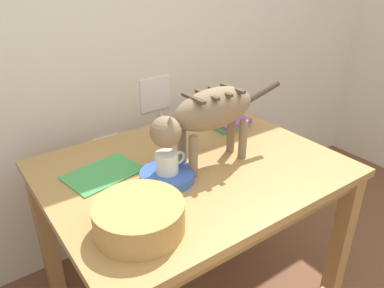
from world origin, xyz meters
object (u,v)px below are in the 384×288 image
object	(u,v)px
cat	(208,114)
wicker_basket	(139,217)
magazine	(103,173)
book_stack	(230,123)
dining_table	(192,183)
coffee_mug	(167,162)
saucer_bowl	(167,176)

from	to	relation	value
cat	wicker_basket	distance (m)	0.51
cat	magazine	size ratio (longest dim) A/B	2.25
book_stack	dining_table	bearing A→B (deg)	-152.27
book_stack	wicker_basket	xyz separation A→B (m)	(-0.77, -0.45, 0.03)
dining_table	magazine	size ratio (longest dim) A/B	4.13
cat	wicker_basket	bearing A→B (deg)	114.89
coffee_mug	magazine	world-z (taller)	coffee_mug
cat	magazine	distance (m)	0.49
magazine	saucer_bowl	bearing A→B (deg)	-55.53
dining_table	coffee_mug	size ratio (longest dim) A/B	9.22
saucer_bowl	coffee_mug	world-z (taller)	coffee_mug
dining_table	saucer_bowl	bearing A→B (deg)	-165.46
saucer_bowl	book_stack	xyz separation A→B (m)	(0.54, 0.24, 0.00)
book_stack	wicker_basket	world-z (taller)	wicker_basket
dining_table	coffee_mug	world-z (taller)	coffee_mug
cat	book_stack	distance (m)	0.46
cat	wicker_basket	xyz separation A→B (m)	(-0.43, -0.21, -0.18)
dining_table	saucer_bowl	xyz separation A→B (m)	(-0.15, -0.04, 0.11)
saucer_bowl	book_stack	distance (m)	0.59
cat	saucer_bowl	xyz separation A→B (m)	(-0.20, -0.00, -0.21)
saucer_bowl	book_stack	world-z (taller)	book_stack
magazine	book_stack	world-z (taller)	book_stack
dining_table	magazine	bearing A→B (deg)	155.71
cat	book_stack	size ratio (longest dim) A/B	3.43
dining_table	magazine	xyz separation A→B (m)	(-0.33, 0.15, 0.09)
coffee_mug	wicker_basket	bearing A→B (deg)	-139.01
coffee_mug	book_stack	world-z (taller)	coffee_mug
dining_table	cat	xyz separation A→B (m)	(0.05, -0.04, 0.32)
wicker_basket	cat	bearing A→B (deg)	25.75
saucer_bowl	wicker_basket	world-z (taller)	wicker_basket
book_stack	wicker_basket	bearing A→B (deg)	-149.79
coffee_mug	magazine	xyz separation A→B (m)	(-0.19, 0.19, -0.08)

